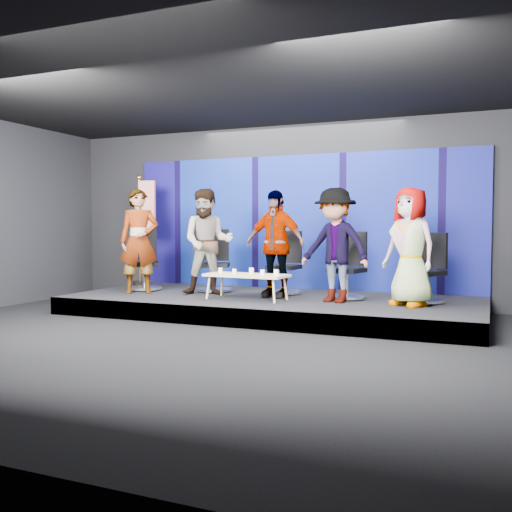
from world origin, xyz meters
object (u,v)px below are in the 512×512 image
(panelist_b, at_px, (208,242))
(mug_a, at_px, (220,270))
(chair_b, at_px, (215,271))
(flag_stand, at_px, (144,227))
(chair_c, at_px, (285,273))
(coffee_table, at_px, (247,276))
(chair_a, at_px, (144,270))
(mug_c, at_px, (251,271))
(panelist_d, at_px, (335,245))
(mug_e, at_px, (276,272))
(chair_e, at_px, (427,280))
(panelist_c, at_px, (275,244))
(mug_d, at_px, (262,272))
(panelist_e, at_px, (410,247))
(mug_b, at_px, (234,271))
(chair_d, at_px, (348,277))
(panelist_a, at_px, (139,241))

(panelist_b, xyz_separation_m, mug_a, (0.39, -0.29, -0.47))
(chair_b, bearing_deg, flag_stand, 149.32)
(panelist_b, distance_m, chair_c, 1.50)
(panelist_b, xyz_separation_m, coffee_table, (0.90, -0.33, -0.55))
(chair_a, height_order, mug_c, chair_a)
(panelist_d, height_order, mug_c, panelist_d)
(panelist_b, height_order, flag_stand, flag_stand)
(panelist_d, distance_m, mug_e, 1.05)
(chair_e, bearing_deg, chair_c, -155.96)
(panelist_c, xyz_separation_m, mug_d, (-0.00, -0.57, -0.45))
(chair_e, xyz_separation_m, coffee_table, (-2.81, -0.72, 0.02))
(panelist_e, relative_size, mug_a, 20.98)
(chair_a, relative_size, panelist_c, 0.64)
(mug_d, bearing_deg, panelist_e, 8.27)
(flag_stand, bearing_deg, panelist_d, -16.43)
(chair_c, distance_m, mug_d, 1.08)
(chair_c, xyz_separation_m, panelist_c, (-0.00, -0.51, 0.54))
(mug_b, height_order, mug_c, mug_c)
(panelist_c, relative_size, panelist_e, 1.01)
(chair_b, bearing_deg, chair_d, -22.33)
(chair_a, xyz_separation_m, chair_e, (5.18, 0.18, -0.02))
(chair_a, height_order, panelist_d, panelist_d)
(chair_c, relative_size, chair_e, 1.01)
(chair_d, xyz_separation_m, mug_a, (-2.05, -0.69, 0.10))
(mug_e, bearing_deg, mug_d, -157.33)
(chair_b, relative_size, panelist_c, 0.63)
(panelist_d, height_order, mug_a, panelist_d)
(chair_a, distance_m, panelist_d, 3.86)
(chair_d, height_order, mug_c, chair_d)
(chair_c, height_order, panelist_d, panelist_d)
(chair_a, distance_m, mug_a, 1.93)
(chair_a, relative_size, panelist_b, 0.62)
(mug_d, bearing_deg, chair_c, 89.72)
(panelist_a, bearing_deg, chair_c, -14.26)
(panelist_d, relative_size, mug_c, 19.26)
(panelist_d, bearing_deg, panelist_c, -177.95)
(panelist_d, xyz_separation_m, mug_e, (-0.92, -0.23, -0.44))
(chair_c, xyz_separation_m, flag_stand, (-3.10, 0.18, 0.82))
(mug_c, height_order, flag_stand, flag_stand)
(mug_a, bearing_deg, chair_e, 11.46)
(chair_b, height_order, chair_e, chair_b)
(chair_b, xyz_separation_m, chair_d, (2.55, -0.10, -0.01))
(mug_e, bearing_deg, panelist_c, 113.02)
(chair_d, xyz_separation_m, mug_b, (-1.75, -0.78, 0.10))
(chair_d, xyz_separation_m, mug_e, (-1.02, -0.73, 0.10))
(chair_b, relative_size, chair_e, 1.04)
(panelist_b, relative_size, mug_a, 21.83)
(chair_e, distance_m, mug_c, 2.84)
(chair_a, relative_size, mug_e, 12.70)
(panelist_d, relative_size, mug_b, 21.86)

